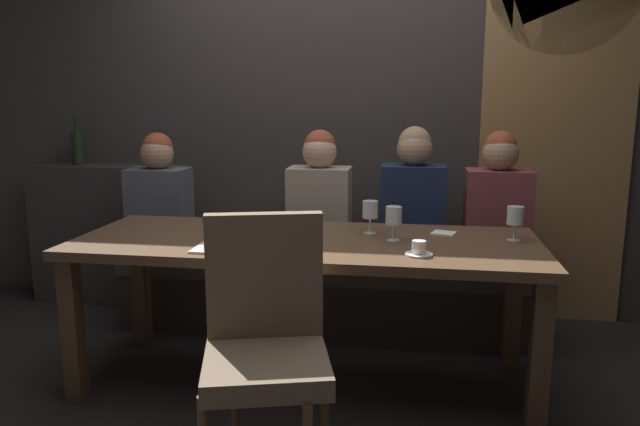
{
  "coord_description": "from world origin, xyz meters",
  "views": [
    {
      "loc": [
        0.51,
        -2.75,
        1.4
      ],
      "look_at": [
        0.05,
        0.14,
        0.84
      ],
      "focal_mm": 33.78,
      "sensor_mm": 36.0,
      "label": 1
    }
  ],
  "objects_px": {
    "diner_far_end": "(413,200)",
    "wine_glass_center_front": "(394,217)",
    "diner_redhead": "(159,197)",
    "chair_near_side": "(266,331)",
    "espresso_cup": "(419,249)",
    "diner_bearded": "(320,199)",
    "banquette_bench": "(327,294)",
    "wine_glass_end_left": "(370,210)",
    "wine_bottle_dark_red": "(78,147)",
    "dessert_plate": "(217,246)",
    "diner_near_end": "(498,203)",
    "dining_table": "(306,256)",
    "wine_glass_end_right": "(515,216)"
  },
  "relations": [
    {
      "from": "wine_glass_end_left",
      "to": "wine_glass_center_front",
      "type": "xyz_separation_m",
      "value": [
        0.12,
        -0.14,
        -0.0
      ]
    },
    {
      "from": "diner_redhead",
      "to": "diner_bearded",
      "type": "height_order",
      "value": "diner_bearded"
    },
    {
      "from": "wine_glass_center_front",
      "to": "espresso_cup",
      "type": "bearing_deg",
      "value": -64.61
    },
    {
      "from": "wine_bottle_dark_red",
      "to": "wine_glass_end_left",
      "type": "relative_size",
      "value": 1.99
    },
    {
      "from": "diner_near_end",
      "to": "dessert_plate",
      "type": "distance_m",
      "value": 1.64
    },
    {
      "from": "diner_bearded",
      "to": "chair_near_side",
      "type": "bearing_deg",
      "value": -88.96
    },
    {
      "from": "diner_bearded",
      "to": "diner_far_end",
      "type": "xyz_separation_m",
      "value": [
        0.54,
        0.01,
        0.01
      ]
    },
    {
      "from": "wine_bottle_dark_red",
      "to": "dessert_plate",
      "type": "distance_m",
      "value": 1.95
    },
    {
      "from": "diner_bearded",
      "to": "diner_far_end",
      "type": "relative_size",
      "value": 0.97
    },
    {
      "from": "dining_table",
      "to": "espresso_cup",
      "type": "xyz_separation_m",
      "value": [
        0.53,
        -0.23,
        0.11
      ]
    },
    {
      "from": "dining_table",
      "to": "diner_far_end",
      "type": "xyz_separation_m",
      "value": [
        0.5,
        0.69,
        0.17
      ]
    },
    {
      "from": "banquette_bench",
      "to": "dessert_plate",
      "type": "bearing_deg",
      "value": -110.19
    },
    {
      "from": "diner_bearded",
      "to": "dessert_plate",
      "type": "height_order",
      "value": "diner_bearded"
    },
    {
      "from": "diner_far_end",
      "to": "wine_glass_end_right",
      "type": "xyz_separation_m",
      "value": [
        0.48,
        -0.58,
        0.03
      ]
    },
    {
      "from": "diner_far_end",
      "to": "dessert_plate",
      "type": "distance_m",
      "value": 1.29
    },
    {
      "from": "diner_redhead",
      "to": "wine_glass_end_right",
      "type": "height_order",
      "value": "diner_redhead"
    },
    {
      "from": "diner_redhead",
      "to": "wine_glass_center_front",
      "type": "distance_m",
      "value": 1.61
    },
    {
      "from": "wine_glass_end_right",
      "to": "dessert_plate",
      "type": "bearing_deg",
      "value": -164.06
    },
    {
      "from": "diner_redhead",
      "to": "diner_near_end",
      "type": "bearing_deg",
      "value": 0.04
    },
    {
      "from": "banquette_bench",
      "to": "espresso_cup",
      "type": "relative_size",
      "value": 20.83
    },
    {
      "from": "diner_near_end",
      "to": "wine_glass_end_left",
      "type": "relative_size",
      "value": 4.72
    },
    {
      "from": "banquette_bench",
      "to": "diner_far_end",
      "type": "height_order",
      "value": "diner_far_end"
    },
    {
      "from": "wine_glass_center_front",
      "to": "dessert_plate",
      "type": "bearing_deg",
      "value": -159.33
    },
    {
      "from": "espresso_cup",
      "to": "diner_near_end",
      "type": "bearing_deg",
      "value": 64.63
    },
    {
      "from": "wine_glass_center_front",
      "to": "diner_bearded",
      "type": "bearing_deg",
      "value": 124.64
    },
    {
      "from": "dining_table",
      "to": "dessert_plate",
      "type": "height_order",
      "value": "dessert_plate"
    },
    {
      "from": "banquette_bench",
      "to": "diner_far_end",
      "type": "bearing_deg",
      "value": -0.78
    },
    {
      "from": "diner_far_end",
      "to": "dessert_plate",
      "type": "xyz_separation_m",
      "value": [
        -0.85,
        -0.96,
        -0.07
      ]
    },
    {
      "from": "dining_table",
      "to": "dessert_plate",
      "type": "bearing_deg",
      "value": -143.18
    },
    {
      "from": "wine_bottle_dark_red",
      "to": "espresso_cup",
      "type": "xyz_separation_m",
      "value": [
        2.3,
        -1.27,
        -0.3
      ]
    },
    {
      "from": "diner_bearded",
      "to": "wine_glass_end_left",
      "type": "bearing_deg",
      "value": -57.31
    },
    {
      "from": "diner_redhead",
      "to": "espresso_cup",
      "type": "relative_size",
      "value": 6.22
    },
    {
      "from": "diner_redhead",
      "to": "wine_glass_center_front",
      "type": "bearing_deg",
      "value": -24.85
    },
    {
      "from": "chair_near_side",
      "to": "dessert_plate",
      "type": "xyz_separation_m",
      "value": [
        -0.34,
        0.46,
        0.2
      ]
    },
    {
      "from": "dining_table",
      "to": "wine_bottle_dark_red",
      "type": "bearing_deg",
      "value": 149.53
    },
    {
      "from": "wine_glass_end_left",
      "to": "wine_glass_end_right",
      "type": "bearing_deg",
      "value": -3.97
    },
    {
      "from": "wine_bottle_dark_red",
      "to": "wine_glass_end_left",
      "type": "height_order",
      "value": "wine_bottle_dark_red"
    },
    {
      "from": "diner_bearded",
      "to": "dessert_plate",
      "type": "relative_size",
      "value": 4.07
    },
    {
      "from": "diner_far_end",
      "to": "wine_glass_center_front",
      "type": "bearing_deg",
      "value": -97.34
    },
    {
      "from": "chair_near_side",
      "to": "espresso_cup",
      "type": "height_order",
      "value": "chair_near_side"
    },
    {
      "from": "banquette_bench",
      "to": "diner_far_end",
      "type": "xyz_separation_m",
      "value": [
        0.5,
        -0.01,
        0.6
      ]
    },
    {
      "from": "diner_far_end",
      "to": "dessert_plate",
      "type": "bearing_deg",
      "value": -131.7
    },
    {
      "from": "diner_near_end",
      "to": "espresso_cup",
      "type": "xyz_separation_m",
      "value": [
        -0.44,
        -0.93,
        -0.05
      ]
    },
    {
      "from": "wine_glass_center_front",
      "to": "wine_bottle_dark_red",
      "type": "bearing_deg",
      "value": 155.02
    },
    {
      "from": "espresso_cup",
      "to": "dessert_plate",
      "type": "height_order",
      "value": "espresso_cup"
    },
    {
      "from": "wine_glass_end_right",
      "to": "diner_redhead",
      "type": "bearing_deg",
      "value": 163.84
    },
    {
      "from": "diner_far_end",
      "to": "wine_glass_center_front",
      "type": "height_order",
      "value": "diner_far_end"
    },
    {
      "from": "diner_near_end",
      "to": "wine_glass_center_front",
      "type": "height_order",
      "value": "diner_near_end"
    },
    {
      "from": "diner_far_end",
      "to": "diner_bearded",
      "type": "bearing_deg",
      "value": -179.18
    },
    {
      "from": "diner_far_end",
      "to": "espresso_cup",
      "type": "distance_m",
      "value": 0.92
    }
  ]
}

